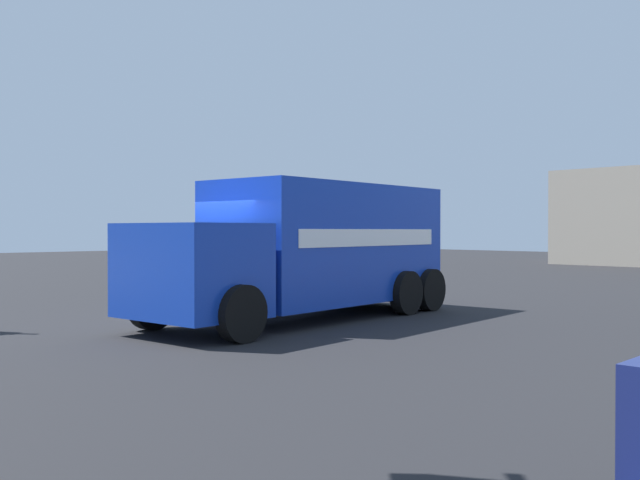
# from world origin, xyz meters

# --- Properties ---
(ground_plane) EXTENTS (100.00, 100.00, 0.00)m
(ground_plane) POSITION_xyz_m (0.00, 0.00, 0.00)
(ground_plane) COLOR black
(delivery_truck) EXTENTS (3.56, 8.00, 2.93)m
(delivery_truck) POSITION_xyz_m (0.49, 2.18, 1.52)
(delivery_truck) COLOR #1438AD
(delivery_truck) RESTS_ON ground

